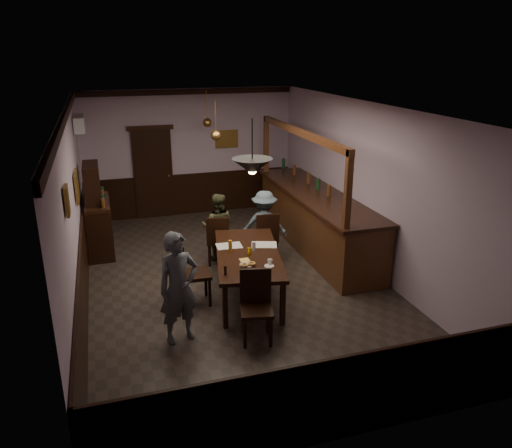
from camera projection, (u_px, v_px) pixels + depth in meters
name	position (u px, v px, depth m)	size (l,w,h in m)	color
room	(233.00, 199.00, 8.31)	(5.01, 8.01, 3.01)	#2D2621
dining_table	(248.00, 256.00, 8.08)	(1.42, 2.36, 0.75)	black
chair_far_left	(218.00, 238.00, 9.29)	(0.50, 0.50, 0.96)	black
chair_far_right	(266.00, 235.00, 9.36)	(0.48, 0.48, 1.00)	black
chair_near	(256.00, 302.00, 6.89)	(0.52, 0.52, 1.01)	black
chair_side	(190.00, 270.00, 7.83)	(0.48, 0.48, 1.07)	black
person_standing	(179.00, 288.00, 6.77)	(0.58, 0.38, 1.59)	#53575F
person_seated_left	(218.00, 227.00, 9.50)	(0.63, 0.49, 1.31)	#444529
person_seated_right	(264.00, 224.00, 9.59)	(0.86, 0.49, 1.33)	slate
newspaper_left	(229.00, 246.00, 8.32)	(0.42, 0.30, 0.01)	silver
newspaper_right	(264.00, 245.00, 8.37)	(0.42, 0.30, 0.01)	silver
napkin	(245.00, 260.00, 7.77)	(0.15, 0.15, 0.00)	#EBBD56
saucer	(269.00, 266.00, 7.55)	(0.15, 0.15, 0.01)	white
coffee_cup	(270.00, 262.00, 7.60)	(0.08, 0.08, 0.07)	white
pastry_plate	(247.00, 265.00, 7.58)	(0.22, 0.22, 0.01)	white
pastry_ring_a	(244.00, 265.00, 7.51)	(0.13, 0.13, 0.04)	#C68C47
pastry_ring_b	(251.00, 264.00, 7.56)	(0.13, 0.13, 0.04)	#C68C47
soda_can	(249.00, 251.00, 7.95)	(0.07, 0.07, 0.12)	yellow
beer_glass	(230.00, 246.00, 8.05)	(0.06, 0.06, 0.20)	#BF721E
water_glass	(254.00, 246.00, 8.12)	(0.06, 0.06, 0.15)	silver
pepper_mill	(225.00, 270.00, 7.25)	(0.04, 0.04, 0.14)	black
sideboard	(98.00, 217.00, 9.83)	(0.48, 1.35, 1.79)	black
bar_counter	(316.00, 219.00, 10.06)	(1.01, 4.34, 2.43)	#431F11
door_back	(153.00, 175.00, 11.76)	(0.90, 0.06, 2.10)	black
ac_unit	(79.00, 123.00, 9.93)	(0.20, 0.85, 0.30)	white
picture_left_small	(67.00, 201.00, 5.96)	(0.04, 0.28, 0.36)	olive
picture_left_large	(77.00, 187.00, 8.27)	(0.04, 0.62, 0.48)	olive
picture_back	(227.00, 139.00, 12.02)	(0.55, 0.04, 0.42)	olive
pendant_iron	(252.00, 167.00, 6.78)	(0.56, 0.56, 0.76)	black
pendant_brass_mid	(216.00, 135.00, 9.49)	(0.20, 0.20, 0.81)	#BF8C3F
pendant_brass_far	(207.00, 123.00, 11.10)	(0.20, 0.20, 0.81)	#BF8C3F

